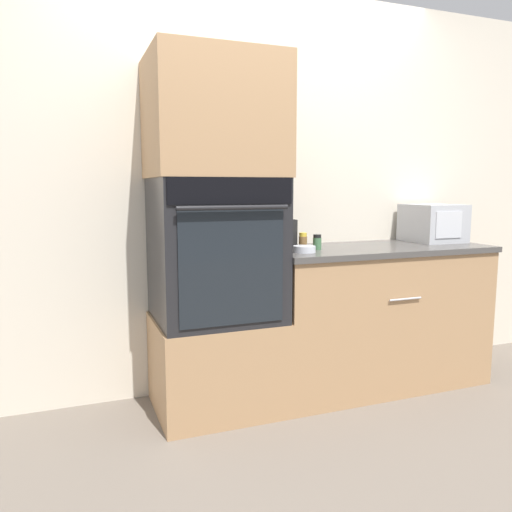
{
  "coord_description": "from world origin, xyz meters",
  "views": [
    {
      "loc": [
        -1.13,
        -2.37,
        1.27
      ],
      "look_at": [
        -0.14,
        0.21,
        0.89
      ],
      "focal_mm": 35.0,
      "sensor_mm": 36.0,
      "label": 1
    }
  ],
  "objects_px": {
    "knife_block": "(286,234)",
    "bowl": "(304,249)",
    "condiment_jar_mid": "(303,241)",
    "wall_oven": "(216,249)",
    "microwave": "(433,223)",
    "condiment_jar_near": "(317,242)"
  },
  "relations": [
    {
      "from": "microwave",
      "to": "condiment_jar_mid",
      "type": "relative_size",
      "value": 3.53
    },
    {
      "from": "wall_oven",
      "to": "microwave",
      "type": "relative_size",
      "value": 2.23
    },
    {
      "from": "condiment_jar_near",
      "to": "microwave",
      "type": "bearing_deg",
      "value": 7.2
    },
    {
      "from": "wall_oven",
      "to": "condiment_jar_mid",
      "type": "xyz_separation_m",
      "value": [
        0.55,
        0.02,
        0.02
      ]
    },
    {
      "from": "wall_oven",
      "to": "knife_block",
      "type": "xyz_separation_m",
      "value": [
        0.47,
        0.1,
        0.07
      ]
    },
    {
      "from": "microwave",
      "to": "bowl",
      "type": "relative_size",
      "value": 2.75
    },
    {
      "from": "knife_block",
      "to": "bowl",
      "type": "distance_m",
      "value": 0.22
    },
    {
      "from": "knife_block",
      "to": "condiment_jar_near",
      "type": "bearing_deg",
      "value": -37.38
    },
    {
      "from": "condiment_jar_near",
      "to": "condiment_jar_mid",
      "type": "distance_m",
      "value": 0.08
    },
    {
      "from": "microwave",
      "to": "knife_block",
      "type": "bearing_deg",
      "value": -179.82
    },
    {
      "from": "knife_block",
      "to": "microwave",
      "type": "bearing_deg",
      "value": 0.18
    },
    {
      "from": "wall_oven",
      "to": "microwave",
      "type": "xyz_separation_m",
      "value": [
        1.58,
        0.1,
        0.1
      ]
    },
    {
      "from": "wall_oven",
      "to": "condiment_jar_near",
      "type": "relative_size",
      "value": 8.71
    },
    {
      "from": "wall_oven",
      "to": "condiment_jar_mid",
      "type": "bearing_deg",
      "value": 1.91
    },
    {
      "from": "wall_oven",
      "to": "knife_block",
      "type": "height_order",
      "value": "wall_oven"
    },
    {
      "from": "knife_block",
      "to": "condiment_jar_near",
      "type": "relative_size",
      "value": 2.45
    },
    {
      "from": "knife_block",
      "to": "wall_oven",
      "type": "bearing_deg",
      "value": -168.55
    },
    {
      "from": "wall_oven",
      "to": "knife_block",
      "type": "relative_size",
      "value": 3.56
    },
    {
      "from": "condiment_jar_mid",
      "to": "wall_oven",
      "type": "bearing_deg",
      "value": -178.09
    },
    {
      "from": "microwave",
      "to": "condiment_jar_near",
      "type": "distance_m",
      "value": 0.97
    },
    {
      "from": "wall_oven",
      "to": "condiment_jar_near",
      "type": "height_order",
      "value": "wall_oven"
    },
    {
      "from": "bowl",
      "to": "condiment_jar_near",
      "type": "distance_m",
      "value": 0.16
    }
  ]
}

